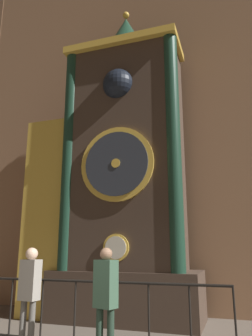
{
  "coord_description": "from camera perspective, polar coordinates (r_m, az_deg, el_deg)",
  "views": [
    {
      "loc": [
        2.26,
        -3.28,
        1.71
      ],
      "look_at": [
        -0.47,
        4.81,
        3.82
      ],
      "focal_mm": 35.0,
      "sensor_mm": 36.0,
      "label": 1
    }
  ],
  "objects": [
    {
      "name": "visitor_far",
      "position": [
        5.44,
        -3.58,
        -20.97
      ],
      "size": [
        0.39,
        0.32,
        1.73
      ],
      "rotation": [
        0.0,
        0.0,
        -0.33
      ],
      "color": "#213427",
      "rests_on": "ground_plane"
    },
    {
      "name": "railing_fence",
      "position": [
        6.56,
        -5.88,
        -23.27
      ],
      "size": [
        5.02,
        0.05,
        1.14
      ],
      "color": "black",
      "rests_on": "ground_plane"
    },
    {
      "name": "cathedral_back_wall",
      "position": [
        11.48,
        4.03,
        19.0
      ],
      "size": [
        24.0,
        0.32,
        15.89
      ],
      "color": "#936B4C",
      "rests_on": "ground_plane"
    },
    {
      "name": "visitor_near",
      "position": [
        6.43,
        -16.45,
        -19.27
      ],
      "size": [
        0.36,
        0.26,
        1.73
      ],
      "rotation": [
        0.0,
        0.0,
        -0.12
      ],
      "color": "#58554F",
      "rests_on": "ground_plane"
    },
    {
      "name": "clock_tower",
      "position": [
        8.83,
        -2.39,
        -1.71
      ],
      "size": [
        4.63,
        1.85,
        8.71
      ],
      "color": "#423328",
      "rests_on": "ground_plane"
    }
  ]
}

